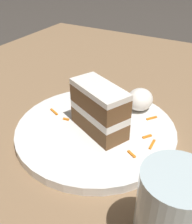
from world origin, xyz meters
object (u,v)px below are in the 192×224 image
object	(u,v)px
cream_dollop	(140,99)
drinking_glass	(169,222)
plate	(96,129)
orange_garnish	(96,97)
cake_slice	(99,109)

from	to	relation	value
cream_dollop	drinking_glass	distance (m)	0.29
plate	orange_garnish	bearing A→B (deg)	-150.01
cake_slice	drinking_glass	world-z (taller)	drinking_glass
plate	cake_slice	size ratio (longest dim) A/B	2.46
cake_slice	drinking_glass	size ratio (longest dim) A/B	0.99
cream_dollop	orange_garnish	world-z (taller)	cream_dollop
cream_dollop	orange_garnish	xyz separation A→B (m)	(0.01, -0.10, -0.02)
cream_dollop	orange_garnish	bearing A→B (deg)	-86.48
plate	cream_dollop	distance (m)	0.11
drinking_glass	orange_garnish	bearing A→B (deg)	-137.10
plate	drinking_glass	xyz separation A→B (m)	(0.16, 0.18, 0.04)
plate	orange_garnish	size ratio (longest dim) A/B	5.93
orange_garnish	cake_slice	bearing A→B (deg)	32.67
plate	cake_slice	xyz separation A→B (m)	(0.01, 0.01, 0.05)
plate	orange_garnish	xyz separation A→B (m)	(-0.09, -0.05, 0.01)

